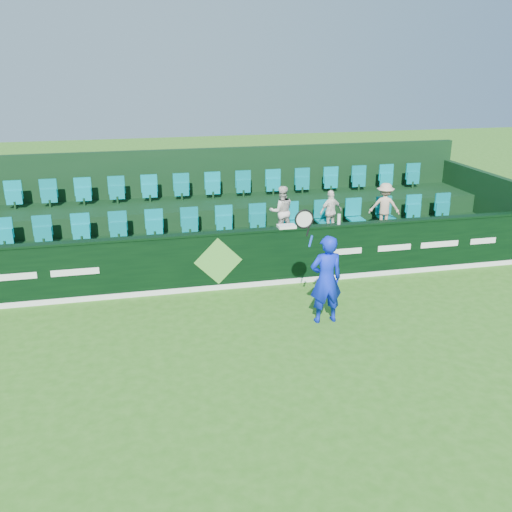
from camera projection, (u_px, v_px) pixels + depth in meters
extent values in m
plane|color=#2D6919|center=(257.00, 378.00, 9.49)|extent=(60.00, 60.00, 0.00)
cube|color=black|center=(217.00, 262.00, 12.95)|extent=(16.00, 0.20, 1.30)
cube|color=black|center=(217.00, 233.00, 12.73)|extent=(16.00, 0.24, 0.05)
cube|color=white|center=(219.00, 287.00, 13.05)|extent=(16.00, 0.02, 0.12)
cube|color=#519C38|center=(218.00, 261.00, 12.83)|extent=(1.10, 0.02, 1.10)
cube|color=white|center=(16.00, 277.00, 11.94)|extent=(0.85, 0.01, 0.14)
cube|color=white|center=(75.00, 272.00, 12.19)|extent=(1.00, 0.01, 0.14)
cube|color=white|center=(348.00, 251.00, 13.48)|extent=(0.70, 0.01, 0.14)
cube|color=white|center=(394.00, 248.00, 13.73)|extent=(0.85, 0.01, 0.14)
cube|color=white|center=(440.00, 244.00, 13.98)|extent=(1.00, 0.01, 0.14)
cube|color=white|center=(483.00, 241.00, 14.23)|extent=(0.70, 0.01, 0.14)
cube|color=black|center=(211.00, 256.00, 14.05)|extent=(16.00, 2.00, 0.80)
cube|color=black|center=(200.00, 225.00, 15.71)|extent=(16.00, 1.80, 1.30)
cube|color=black|center=(195.00, 194.00, 16.41)|extent=(16.00, 0.20, 2.60)
cube|color=black|center=(478.00, 206.00, 16.32)|extent=(0.20, 4.00, 2.00)
cube|color=#02838D|center=(208.00, 225.00, 14.18)|extent=(13.50, 0.50, 0.60)
cube|color=#02838D|center=(198.00, 189.00, 15.67)|extent=(13.50, 0.50, 0.60)
imported|color=#0C23DA|center=(326.00, 279.00, 11.24)|extent=(0.67, 0.45, 1.81)
cylinder|color=#143FBF|center=(311.00, 241.00, 10.79)|extent=(0.09, 0.04, 0.22)
cylinder|color=black|center=(308.00, 231.00, 10.71)|extent=(0.08, 0.03, 0.20)
torus|color=black|center=(304.00, 219.00, 10.61)|extent=(0.45, 0.04, 0.45)
cylinder|color=silver|center=(304.00, 219.00, 10.61)|extent=(0.37, 0.01, 0.37)
imported|color=silver|center=(281.00, 211.00, 14.10)|extent=(0.62, 0.48, 1.27)
imported|color=white|center=(331.00, 212.00, 14.40)|extent=(0.69, 0.43, 1.10)
imported|color=tan|center=(385.00, 206.00, 14.68)|extent=(0.90, 0.71, 1.21)
cube|color=white|center=(287.00, 226.00, 13.05)|extent=(0.41, 0.27, 0.06)
cylinder|color=silver|center=(339.00, 219.00, 13.28)|extent=(0.08, 0.08, 0.24)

